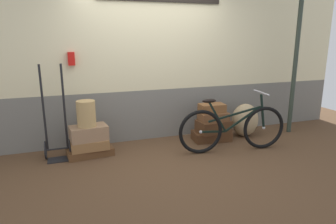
% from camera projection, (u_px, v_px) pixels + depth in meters
% --- Properties ---
extents(ground, '(9.71, 5.20, 0.06)m').
position_uv_depth(ground, '(166.00, 155.00, 4.74)').
color(ground, '#513823').
extents(station_building, '(7.71, 0.74, 2.81)m').
position_uv_depth(station_building, '(150.00, 58.00, 5.17)').
color(station_building, slate).
rests_on(station_building, ground).
extents(suitcase_0, '(0.71, 0.43, 0.12)m').
position_uv_depth(suitcase_0, '(90.00, 152.00, 4.64)').
color(suitcase_0, brown).
rests_on(suitcase_0, ground).
extents(suitcase_1, '(0.56, 0.34, 0.14)m').
position_uv_depth(suitcase_1, '(90.00, 144.00, 4.57)').
color(suitcase_1, olive).
rests_on(suitcase_1, suitcase_0).
extents(suitcase_2, '(0.57, 0.39, 0.21)m').
position_uv_depth(suitcase_2, '(89.00, 133.00, 4.54)').
color(suitcase_2, '#937051').
rests_on(suitcase_2, suitcase_1).
extents(suitcase_3, '(0.67, 0.44, 0.16)m').
position_uv_depth(suitcase_3, '(211.00, 136.00, 5.31)').
color(suitcase_3, '#4C2D19').
rests_on(suitcase_3, ground).
extents(suitcase_4, '(0.56, 0.39, 0.21)m').
position_uv_depth(suitcase_4, '(213.00, 126.00, 5.23)').
color(suitcase_4, '#4C2D19').
rests_on(suitcase_4, suitcase_3).
extents(suitcase_5, '(0.51, 0.32, 0.14)m').
position_uv_depth(suitcase_5, '(213.00, 117.00, 5.19)').
color(suitcase_5, brown).
rests_on(suitcase_5, suitcase_4).
extents(suitcase_6, '(0.44, 0.30, 0.14)m').
position_uv_depth(suitcase_6, '(212.00, 108.00, 5.18)').
color(suitcase_6, brown).
rests_on(suitcase_6, suitcase_5).
extents(wicker_basket, '(0.27, 0.27, 0.39)m').
position_uv_depth(wicker_basket, '(86.00, 114.00, 4.46)').
color(wicker_basket, tan).
rests_on(wicker_basket, suitcase_2).
extents(luggage_trolley, '(0.37, 0.36, 1.40)m').
position_uv_depth(luggage_trolley, '(57.00, 136.00, 4.46)').
color(luggage_trolley, black).
rests_on(luggage_trolley, ground).
extents(burlap_sack, '(0.49, 0.42, 0.60)m').
position_uv_depth(burlap_sack, '(245.00, 120.00, 5.49)').
color(burlap_sack, tan).
rests_on(burlap_sack, ground).
extents(bicycle, '(1.74, 0.46, 0.94)m').
position_uv_depth(bicycle, '(233.00, 129.00, 4.75)').
color(bicycle, black).
rests_on(bicycle, ground).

